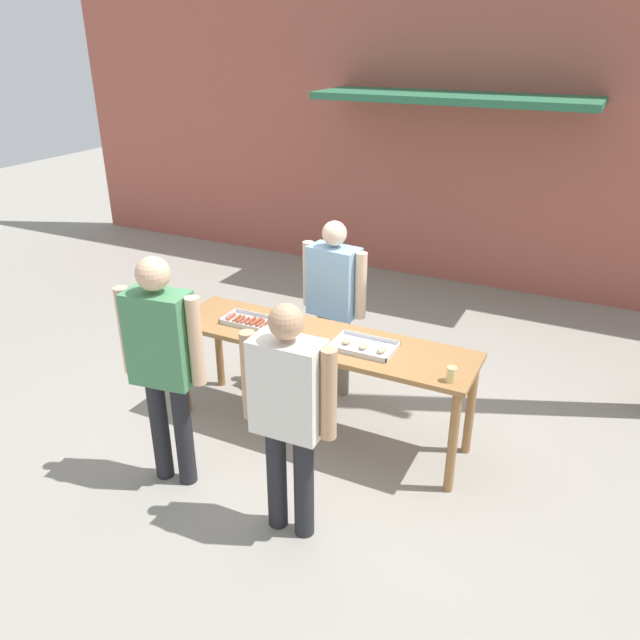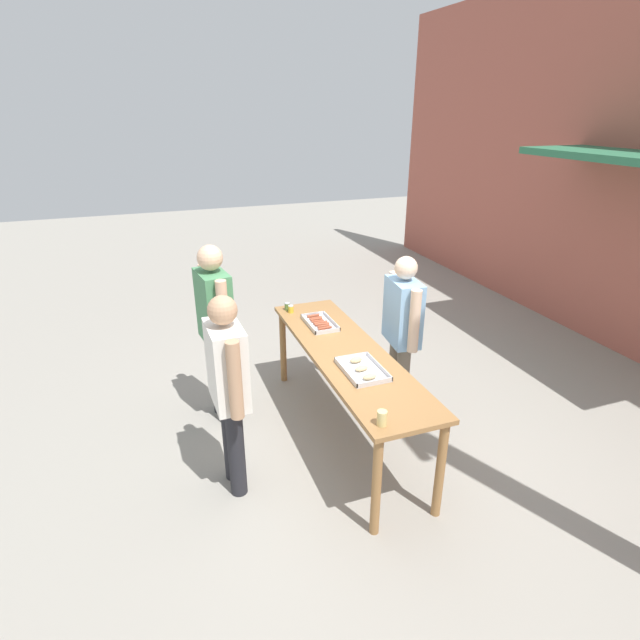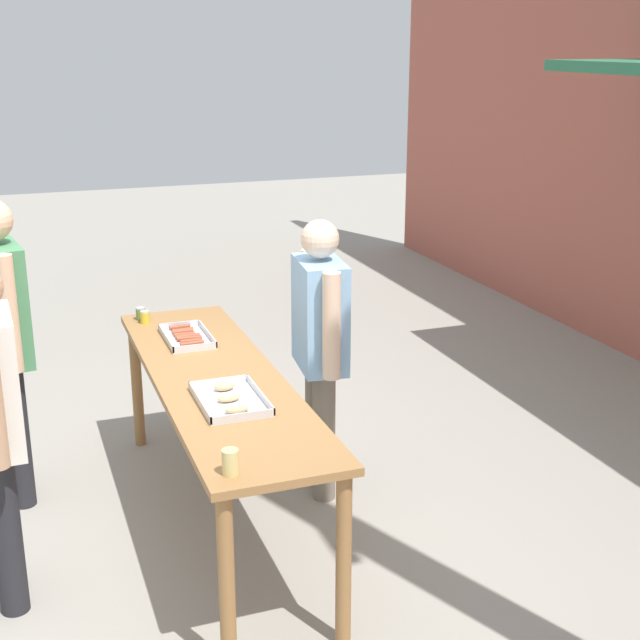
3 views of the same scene
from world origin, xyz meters
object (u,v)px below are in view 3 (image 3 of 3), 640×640
beer_cup (230,462)px  person_customer_holding_hotdog (3,327)px  person_server_behind_table (320,336)px  condiment_jar_mustard (141,314)px  condiment_jar_ketchup (145,317)px  food_tray_sausages (187,337)px  food_tray_buns (230,399)px

beer_cup → person_customer_holding_hotdog: size_ratio=0.06×
beer_cup → person_server_behind_table: (-1.30, 0.86, 0.03)m
condiment_jar_mustard → condiment_jar_ketchup: same height
food_tray_sausages → person_server_behind_table: person_server_behind_table is taller
person_server_behind_table → beer_cup: bearing=-26.8°
food_tray_sausages → beer_cup: size_ratio=4.18×
food_tray_sausages → beer_cup: beer_cup is taller
food_tray_buns → beer_cup: bearing=-14.4°
condiment_jar_ketchup → person_server_behind_table: person_server_behind_table is taller
food_tray_buns → condiment_jar_ketchup: bearing=-172.8°
condiment_jar_ketchup → beer_cup: size_ratio=0.73×
food_tray_sausages → person_server_behind_table: bearing=56.5°
person_server_behind_table → condiment_jar_mustard: bearing=-130.5°
food_tray_sausages → food_tray_buns: food_tray_buns is taller
condiment_jar_mustard → person_customer_holding_hotdog: (0.42, -0.82, 0.13)m
food_tray_sausages → food_tray_buns: (1.02, -0.00, 0.00)m
food_tray_buns → person_customer_holding_hotdog: size_ratio=0.27×
person_server_behind_table → condiment_jar_ketchup: bearing=-128.2°
food_tray_sausages → person_server_behind_table: size_ratio=0.28×
condiment_jar_ketchup → food_tray_sausages: bearing=24.0°
food_tray_sausages → food_tray_buns: 1.02m
food_tray_buns → beer_cup: 0.75m
condiment_jar_mustard → person_customer_holding_hotdog: 0.93m
food_tray_buns → condiment_jar_mustard: size_ratio=6.01×
condiment_jar_mustard → beer_cup: bearing=0.1°
food_tray_sausages → person_server_behind_table: (0.45, 0.68, 0.07)m
food_tray_buns → condiment_jar_ketchup: 1.44m
beer_cup → person_server_behind_table: bearing=146.5°
person_customer_holding_hotdog → food_tray_sausages: bearing=-101.9°
food_tray_sausages → person_customer_holding_hotdog: bearing=-94.0°
person_customer_holding_hotdog → person_server_behind_table: bearing=-114.9°
food_tray_buns → person_customer_holding_hotdog: person_customer_holding_hotdog is taller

